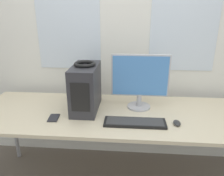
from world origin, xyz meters
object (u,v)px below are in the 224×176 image
(pc_tower, at_px, (86,88))
(headphones, at_px, (85,64))
(keyboard, at_px, (135,122))
(monitor_main, at_px, (140,80))
(mouse, at_px, (177,123))
(cell_phone, at_px, (54,118))

(pc_tower, xyz_separation_m, headphones, (0.00, 0.00, 0.21))
(headphones, relative_size, keyboard, 0.38)
(monitor_main, bearing_deg, mouse, -45.70)
(monitor_main, distance_m, keyboard, 0.39)
(headphones, relative_size, monitor_main, 0.37)
(mouse, height_order, cell_phone, mouse)
(headphones, distance_m, cell_phone, 0.50)
(keyboard, bearing_deg, monitor_main, 82.48)
(headphones, bearing_deg, pc_tower, -90.00)
(pc_tower, distance_m, headphones, 0.21)
(headphones, bearing_deg, keyboard, -29.76)
(monitor_main, height_order, cell_phone, monitor_main)
(mouse, bearing_deg, keyboard, -177.31)
(keyboard, distance_m, cell_phone, 0.64)
(pc_tower, relative_size, mouse, 4.89)
(keyboard, xyz_separation_m, cell_phone, (-0.64, 0.03, -0.01))
(cell_phone, bearing_deg, mouse, -6.46)
(monitor_main, bearing_deg, keyboard, -97.52)
(pc_tower, height_order, monitor_main, monitor_main)
(cell_phone, bearing_deg, pc_tower, 36.63)
(pc_tower, relative_size, monitor_main, 0.89)
(pc_tower, height_order, cell_phone, pc_tower)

